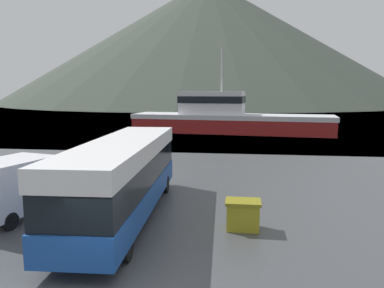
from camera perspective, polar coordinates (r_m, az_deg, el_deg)
water_surface at (r=151.76m, az=6.27°, el=6.09°), size 240.00×240.00×0.00m
hill_backdrop at (r=180.54m, az=2.48°, el=15.29°), size 182.05×182.05×55.56m
tour_bus at (r=16.02m, az=-10.36°, el=-4.61°), size 3.10×11.76×3.30m
delivery_van at (r=17.69m, az=-24.98°, el=-5.82°), size 3.45×5.73×2.51m
fishing_boat at (r=48.07m, az=5.34°, el=4.02°), size 25.75×8.55×10.79m
storage_bin at (r=14.91m, az=7.77°, el=-10.60°), size 1.36×0.99×1.15m
small_boat at (r=55.28m, az=5.17°, el=2.95°), size 6.71×3.67×0.74m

